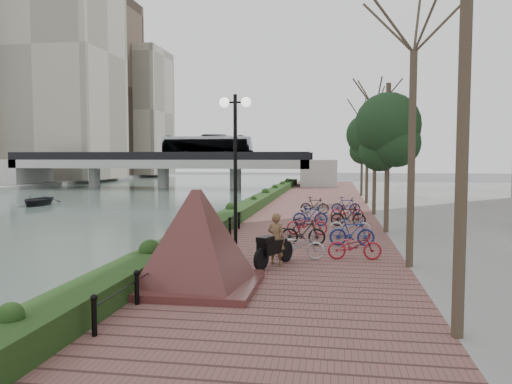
% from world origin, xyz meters
% --- Properties ---
extents(ground, '(220.00, 220.00, 0.00)m').
position_xyz_m(ground, '(0.00, 0.00, 0.00)').
color(ground, '#59595B').
rests_on(ground, ground).
extents(river_water, '(30.00, 130.00, 0.02)m').
position_xyz_m(river_water, '(-15.00, 25.00, 0.01)').
color(river_water, '#4B5E53').
rests_on(river_water, ground).
extents(promenade, '(8.00, 75.00, 0.50)m').
position_xyz_m(promenade, '(4.00, 17.50, 0.25)').
color(promenade, brown).
rests_on(promenade, ground).
extents(hedge, '(1.10, 56.00, 0.60)m').
position_xyz_m(hedge, '(0.60, 20.00, 0.80)').
color(hedge, '#193112').
rests_on(hedge, promenade).
extents(chain_fence, '(0.10, 14.10, 0.70)m').
position_xyz_m(chain_fence, '(1.40, 2.00, 0.85)').
color(chain_fence, black).
rests_on(chain_fence, promenade).
extents(granite_monument, '(4.76, 4.76, 2.49)m').
position_xyz_m(granite_monument, '(2.34, -1.40, 1.76)').
color(granite_monument, '#4A211F').
rests_on(granite_monument, promenade).
extents(lamppost, '(1.02, 0.32, 5.27)m').
position_xyz_m(lamppost, '(2.62, 2.14, 4.26)').
color(lamppost, black).
rests_on(lamppost, promenade).
extents(motorcycle, '(1.24, 1.82, 1.10)m').
position_xyz_m(motorcycle, '(3.95, 1.45, 1.05)').
color(motorcycle, black).
rests_on(motorcycle, promenade).
extents(pedestrian, '(0.68, 0.56, 1.60)m').
position_xyz_m(pedestrian, '(4.00, 1.62, 1.30)').
color(pedestrian, brown).
rests_on(pedestrian, promenade).
extents(bicycle_parking, '(2.40, 14.69, 1.00)m').
position_xyz_m(bicycle_parking, '(5.50, 9.07, 0.97)').
color(bicycle_parking, '#A8A9AD').
rests_on(bicycle_parking, promenade).
extents(street_trees, '(3.20, 37.12, 6.80)m').
position_xyz_m(street_trees, '(8.00, 12.68, 3.69)').
color(street_trees, '#352A1F').
rests_on(street_trees, promenade).
extents(bridge, '(36.00, 10.77, 6.50)m').
position_xyz_m(bridge, '(-13.85, 45.00, 3.37)').
color(bridge, '#A1A29D').
rests_on(bridge, ground).
extents(boat, '(3.39, 4.27, 0.80)m').
position_xyz_m(boat, '(-17.36, 22.46, 0.42)').
color(boat, black).
rests_on(boat, river_water).
extents(far_buildings, '(35.00, 38.00, 38.00)m').
position_xyz_m(far_buildings, '(-41.66, 65.91, 16.12)').
color(far_buildings, '#A19986').
rests_on(far_buildings, far_bank).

